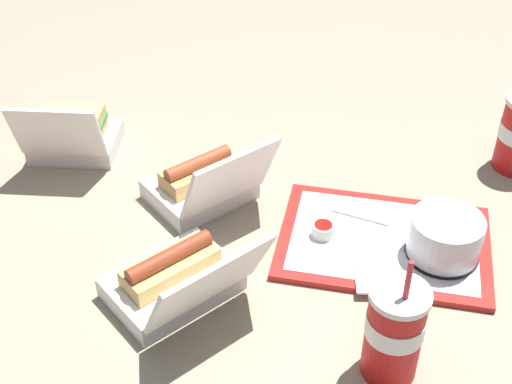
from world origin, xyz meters
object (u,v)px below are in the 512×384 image
object	(u,v)px
food_tray	(384,242)
soda_cup_left	(394,331)
ketchup_cup	(323,229)
plastic_fork	(361,216)
cake_container	(445,238)
clamshell_sandwich_right	(73,135)
clamshell_hotdog_center	(203,183)
clamshell_hotdog_corner	(176,279)

from	to	relation	value
food_tray	soda_cup_left	world-z (taller)	soda_cup_left
food_tray	ketchup_cup	bearing A→B (deg)	-173.20
plastic_fork	cake_container	bearing A→B (deg)	-13.97
ketchup_cup	plastic_fork	bearing A→B (deg)	46.85
food_tray	cake_container	world-z (taller)	cake_container
clamshell_sandwich_right	food_tray	bearing A→B (deg)	-12.41
ketchup_cup	soda_cup_left	xyz separation A→B (m)	(0.14, -0.26, 0.06)
soda_cup_left	plastic_fork	bearing A→B (deg)	103.55
food_tray	clamshell_hotdog_center	xyz separation A→B (m)	(-0.35, 0.05, 0.03)
cake_container	soda_cup_left	world-z (taller)	soda_cup_left
ketchup_cup	clamshell_sandwich_right	world-z (taller)	clamshell_sandwich_right
cake_container	clamshell_hotdog_corner	xyz separation A→B (m)	(-0.42, -0.19, -0.01)
food_tray	clamshell_hotdog_corner	distance (m)	0.38
cake_container	soda_cup_left	xyz separation A→B (m)	(-0.07, -0.26, 0.03)
plastic_fork	clamshell_sandwich_right	bearing A→B (deg)	-178.13
food_tray	clamshell_hotdog_corner	xyz separation A→B (m)	(-0.32, -0.20, 0.03)
food_tray	soda_cup_left	size ratio (longest dim) A/B	1.69
clamshell_hotdog_corner	soda_cup_left	world-z (taller)	soda_cup_left
plastic_fork	clamshell_hotdog_center	xyz separation A→B (m)	(-0.30, -0.00, 0.03)
clamshell_hotdog_center	cake_container	bearing A→B (deg)	-8.46
cake_container	plastic_fork	bearing A→B (deg)	155.46
clamshell_hotdog_center	soda_cup_left	xyz separation A→B (m)	(0.38, -0.32, 0.04)
soda_cup_left	ketchup_cup	bearing A→B (deg)	117.99
ketchup_cup	clamshell_sandwich_right	bearing A→B (deg)	163.98
ketchup_cup	soda_cup_left	distance (m)	0.30
cake_container	plastic_fork	world-z (taller)	cake_container
clamshell_hotdog_corner	clamshell_hotdog_center	bearing A→B (deg)	96.76
ketchup_cup	plastic_fork	distance (m)	0.09
clamshell_sandwich_right	clamshell_hotdog_corner	size ratio (longest dim) A/B	0.73
clamshell_sandwich_right	soda_cup_left	distance (m)	0.80
cake_container	clamshell_hotdog_corner	bearing A→B (deg)	-155.86
food_tray	clamshell_hotdog_center	bearing A→B (deg)	171.74
plastic_fork	clamshell_hotdog_corner	bearing A→B (deg)	-126.14
plastic_fork	soda_cup_left	bearing A→B (deg)	-65.88
plastic_fork	clamshell_hotdog_center	bearing A→B (deg)	-169.29
clamshell_hotdog_center	soda_cup_left	size ratio (longest dim) A/B	1.24
food_tray	cake_container	size ratio (longest dim) A/B	2.97
cake_container	food_tray	bearing A→B (deg)	170.83
cake_container	plastic_fork	xyz separation A→B (m)	(-0.15, 0.07, -0.03)
food_tray	clamshell_sandwich_right	bearing A→B (deg)	167.59
cake_container	soda_cup_left	distance (m)	0.27
food_tray	plastic_fork	xyz separation A→B (m)	(-0.05, 0.05, 0.01)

